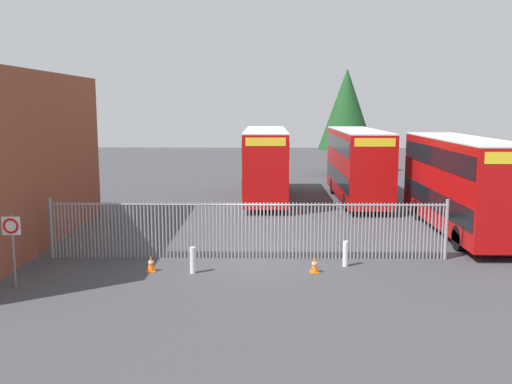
# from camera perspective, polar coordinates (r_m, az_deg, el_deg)

# --- Properties ---
(ground_plane) EXTENTS (100.00, 100.00, 0.00)m
(ground_plane) POSITION_cam_1_polar(r_m,az_deg,el_deg) (29.88, 0.12, -2.62)
(ground_plane) COLOR #3D3D42
(palisade_fence) EXTENTS (15.44, 0.14, 2.35)m
(palisade_fence) POSITION_cam_1_polar(r_m,az_deg,el_deg) (21.82, -0.85, -3.73)
(palisade_fence) COLOR gray
(palisade_fence) RESTS_ON ground
(double_decker_bus_near_gate) EXTENTS (2.54, 10.81, 4.42)m
(double_decker_bus_near_gate) POSITION_cam_1_polar(r_m,az_deg,el_deg) (27.75, 20.00, 1.04)
(double_decker_bus_near_gate) COLOR #B70C0C
(double_decker_bus_near_gate) RESTS_ON ground
(double_decker_bus_behind_fence_left) EXTENTS (2.54, 10.81, 4.42)m
(double_decker_bus_behind_fence_left) POSITION_cam_1_polar(r_m,az_deg,el_deg) (35.32, 10.22, 2.98)
(double_decker_bus_behind_fence_left) COLOR #B70C0C
(double_decker_bus_behind_fence_left) RESTS_ON ground
(double_decker_bus_behind_fence_right) EXTENTS (2.54, 10.81, 4.42)m
(double_decker_bus_behind_fence_right) POSITION_cam_1_polar(r_m,az_deg,el_deg) (35.23, 0.97, 3.10)
(double_decker_bus_behind_fence_right) COLOR #B70C0C
(double_decker_bus_behind_fence_right) RESTS_ON ground
(bollard_near_left) EXTENTS (0.20, 0.20, 0.95)m
(bollard_near_left) POSITION_cam_1_polar(r_m,az_deg,el_deg) (20.20, -6.43, -6.87)
(bollard_near_left) COLOR silver
(bollard_near_left) RESTS_ON ground
(bollard_center_front) EXTENTS (0.20, 0.20, 0.95)m
(bollard_center_front) POSITION_cam_1_polar(r_m,az_deg,el_deg) (21.18, 9.04, -6.19)
(bollard_center_front) COLOR silver
(bollard_center_front) RESTS_ON ground
(traffic_cone_by_gate) EXTENTS (0.34, 0.34, 0.59)m
(traffic_cone_by_gate) POSITION_cam_1_polar(r_m,az_deg,el_deg) (20.31, 5.93, -7.32)
(traffic_cone_by_gate) COLOR orange
(traffic_cone_by_gate) RESTS_ON ground
(traffic_cone_mid_forecourt) EXTENTS (0.34, 0.34, 0.59)m
(traffic_cone_mid_forecourt) POSITION_cam_1_polar(r_m,az_deg,el_deg) (20.69, -10.58, -7.13)
(traffic_cone_mid_forecourt) COLOR orange
(traffic_cone_mid_forecourt) RESTS_ON ground
(speed_limit_sign_post) EXTENTS (0.60, 0.14, 2.40)m
(speed_limit_sign_post) POSITION_cam_1_polar(r_m,az_deg,el_deg) (19.92, -23.48, -3.92)
(speed_limit_sign_post) COLOR slate
(speed_limit_sign_post) RESTS_ON ground
(tree_tall_back) EXTENTS (4.76, 4.76, 8.97)m
(tree_tall_back) POSITION_cam_1_polar(r_m,az_deg,el_deg) (48.71, 9.15, 8.26)
(tree_tall_back) COLOR #4C3823
(tree_tall_back) RESTS_ON ground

